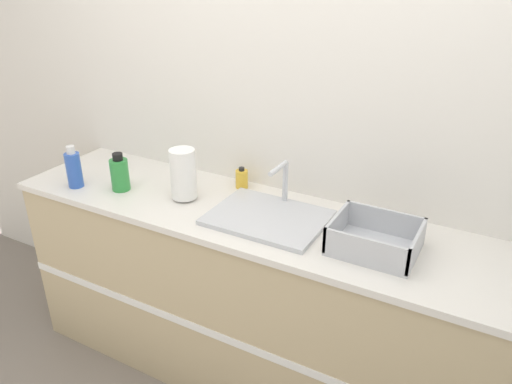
% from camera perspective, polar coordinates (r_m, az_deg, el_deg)
% --- Properties ---
extents(wall_back, '(4.69, 0.06, 2.60)m').
position_cam_1_polar(wall_back, '(2.28, 3.34, 9.19)').
color(wall_back, silver).
rests_on(wall_back, ground_plane).
extents(counter_cabinet, '(2.32, 0.58, 0.93)m').
position_cam_1_polar(counter_cabinet, '(2.42, -0.43, -12.10)').
color(counter_cabinet, tan).
rests_on(counter_cabinet, ground_plane).
extents(sink, '(0.48, 0.37, 0.21)m').
position_cam_1_polar(sink, '(2.11, 1.44, -2.70)').
color(sink, silver).
rests_on(sink, counter_cabinet).
extents(paper_towel_roll, '(0.12, 0.12, 0.24)m').
position_cam_1_polar(paper_towel_roll, '(2.26, -8.31, 2.01)').
color(paper_towel_roll, '#4C4C51').
rests_on(paper_towel_roll, counter_cabinet).
extents(dish_rack, '(0.32, 0.26, 0.12)m').
position_cam_1_polar(dish_rack, '(1.94, 13.41, -5.43)').
color(dish_rack, '#B7BABF').
rests_on(dish_rack, counter_cabinet).
extents(bottle_blue, '(0.07, 0.07, 0.21)m').
position_cam_1_polar(bottle_blue, '(2.53, -20.11, 2.49)').
color(bottle_blue, '#2D56B7').
rests_on(bottle_blue, counter_cabinet).
extents(bottle_green, '(0.09, 0.09, 0.18)m').
position_cam_1_polar(bottle_green, '(2.43, -15.31, 2.02)').
color(bottle_green, '#2D8C3D').
rests_on(bottle_green, counter_cabinet).
extents(soap_dispenser, '(0.06, 0.06, 0.10)m').
position_cam_1_polar(soap_dispenser, '(2.38, -1.64, 1.53)').
color(soap_dispenser, gold).
rests_on(soap_dispenser, counter_cabinet).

